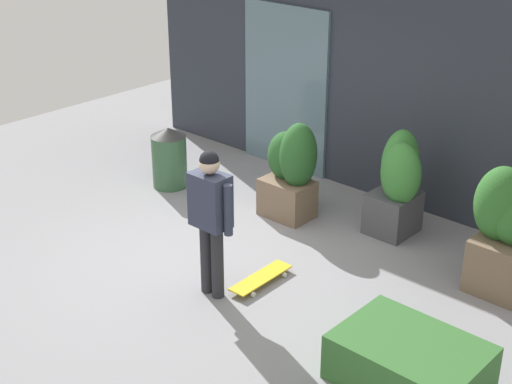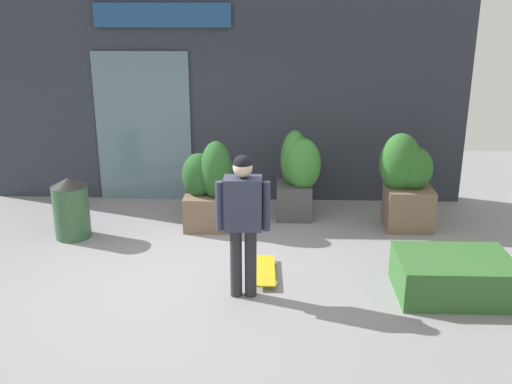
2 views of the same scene
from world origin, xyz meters
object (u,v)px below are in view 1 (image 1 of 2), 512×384
planter_box_left (507,226)px  trash_bin (169,157)px  skateboarder (211,210)px  planter_box_mid (291,169)px  planter_box_right (398,183)px  skateboard (261,278)px

planter_box_left → trash_bin: bearing=-172.9°
skateboarder → planter_box_mid: 2.11m
planter_box_left → trash_bin: (-4.61, -0.57, -0.30)m
skateboarder → planter_box_left: (2.17, 2.15, -0.25)m
planter_box_mid → planter_box_right: bearing=21.2°
planter_box_right → trash_bin: bearing=-163.9°
planter_box_left → planter_box_mid: planter_box_left is taller
skateboard → trash_bin: trash_bin is taller
skateboarder → planter_box_right: size_ratio=1.24×
skateboarder → skateboard: 1.07m
skateboard → planter_box_left: size_ratio=0.61×
planter_box_left → planter_box_mid: 2.78m
skateboard → planter_box_mid: size_ratio=0.66×
planter_box_left → planter_box_mid: bearing=-176.7°
skateboard → trash_bin: 2.91m
skateboarder → trash_bin: (-2.44, 1.58, -0.55)m
planter_box_left → skateboarder: bearing=-135.2°
planter_box_right → planter_box_left: bearing=-12.0°
planter_box_left → trash_bin: size_ratio=1.60×
skateboarder → skateboard: bearing=-26.3°
trash_bin → planter_box_mid: bearing=12.6°
planter_box_left → planter_box_right: size_ratio=1.04×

